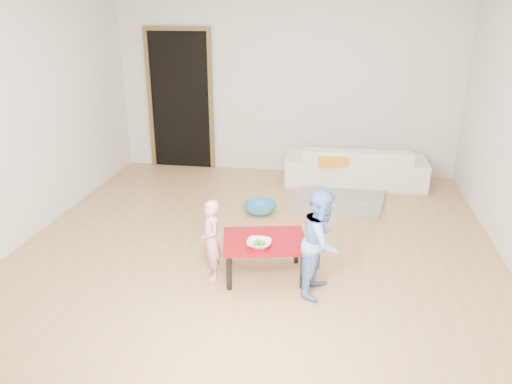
% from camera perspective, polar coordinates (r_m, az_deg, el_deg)
% --- Properties ---
extents(floor, '(5.00, 5.00, 0.01)m').
position_cam_1_polar(floor, '(5.44, 0.34, -5.67)').
color(floor, '#B4804D').
rests_on(floor, ground).
extents(back_wall, '(5.00, 0.02, 2.60)m').
position_cam_1_polar(back_wall, '(7.44, 3.44, 12.07)').
color(back_wall, silver).
rests_on(back_wall, floor).
extents(left_wall, '(0.02, 5.00, 2.60)m').
position_cam_1_polar(left_wall, '(5.92, -24.55, 7.98)').
color(left_wall, silver).
rests_on(left_wall, floor).
extents(doorway, '(1.02, 0.08, 2.11)m').
position_cam_1_polar(doorway, '(7.79, -8.59, 10.22)').
color(doorway, brown).
rests_on(doorway, back_wall).
extents(sofa, '(1.96, 0.80, 0.57)m').
position_cam_1_polar(sofa, '(7.20, 11.26, 3.08)').
color(sofa, white).
rests_on(sofa, floor).
extents(cushion, '(0.60, 0.57, 0.13)m').
position_cam_1_polar(cushion, '(6.92, 8.82, 3.87)').
color(cushion, '#F7A31B').
rests_on(cushion, sofa).
extents(red_table, '(0.86, 0.71, 0.38)m').
position_cam_1_polar(red_table, '(4.72, 0.98, -7.49)').
color(red_table, maroon).
rests_on(red_table, floor).
extents(bowl, '(0.22, 0.22, 0.05)m').
position_cam_1_polar(bowl, '(4.49, 0.35, -5.93)').
color(bowl, white).
rests_on(bowl, red_table).
extents(broccoli, '(0.12, 0.12, 0.06)m').
position_cam_1_polar(broccoli, '(4.49, 0.35, -5.92)').
color(broccoli, '#2D5919').
rests_on(broccoli, red_table).
extents(child_pink, '(0.30, 0.33, 0.77)m').
position_cam_1_polar(child_pink, '(4.63, -5.19, -5.48)').
color(child_pink, pink).
rests_on(child_pink, floor).
extents(child_blue, '(0.47, 0.54, 0.97)m').
position_cam_1_polar(child_blue, '(4.38, 7.53, -5.70)').
color(child_blue, '#577ECA').
rests_on(child_blue, floor).
extents(basin, '(0.40, 0.40, 0.13)m').
position_cam_1_polar(basin, '(6.14, 0.47, -1.83)').
color(basin, teal).
rests_on(basin, floor).
extents(blanket, '(1.27, 1.11, 0.06)m').
position_cam_1_polar(blanket, '(6.58, 9.34, -0.84)').
color(blanket, '#A2A08F').
rests_on(blanket, floor).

